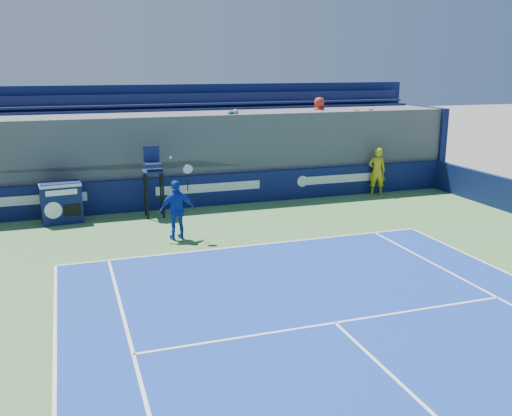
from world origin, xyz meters
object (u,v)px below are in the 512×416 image
object	(u,v)px
match_clock	(61,202)
umpire_chair	(153,174)
ball_person	(377,171)
tennis_player	(177,210)

from	to	relation	value
match_clock	umpire_chair	size ratio (longest dim) A/B	0.56
ball_person	umpire_chair	distance (m)	9.19
ball_person	tennis_player	bearing A→B (deg)	39.64
umpire_chair	tennis_player	size ratio (longest dim) A/B	0.96
umpire_chair	tennis_player	world-z (taller)	tennis_player
umpire_chair	tennis_player	distance (m)	3.00
ball_person	umpire_chair	xyz separation A→B (m)	(-9.16, -0.56, 0.55)
ball_person	umpire_chair	bearing A→B (deg)	21.74
ball_person	tennis_player	distance (m)	9.57
match_clock	tennis_player	bearing A→B (deg)	-43.03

